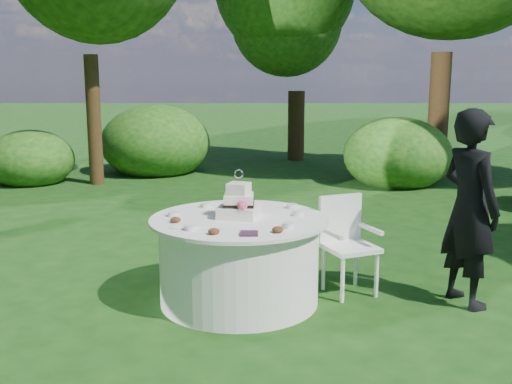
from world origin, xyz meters
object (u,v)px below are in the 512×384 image
cake (239,205)px  napkins (249,233)px  guest (470,208)px  table (239,260)px  chair (346,237)px

cake → napkins: bearing=-80.4°
guest → table: 2.06m
chair → table: bearing=-163.8°
napkins → table: 0.69m
napkins → guest: 1.98m
table → cake: cake is taller
guest → chair: guest is taller
table → chair: chair is taller
guest → cake: guest is taller
table → cake: bearing=89.7°
napkins → guest: size_ratio=0.08×
table → cake: 0.50m
guest → napkins: bearing=83.2°
guest → table: guest is taller
napkins → chair: bearing=43.8°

